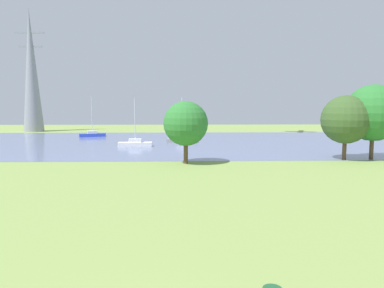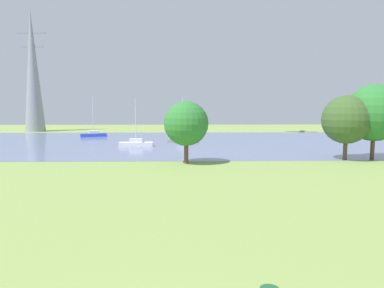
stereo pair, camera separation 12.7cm
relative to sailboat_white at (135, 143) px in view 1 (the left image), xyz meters
The scene contains 9 objects.
ground_plane 22.65m from the sailboat_white, 75.08° to the right, with size 160.00×160.00×0.00m, color #7F994C.
water_surface 8.46m from the sailboat_white, 46.36° to the left, with size 140.00×40.00×0.02m, color slate.
sailboat_white is the anchor object (origin of this frame).
sailboat_blue 19.24m from the sailboat_white, 122.17° to the left, with size 5.02×3.04×7.64m.
sailboat_gray 8.64m from the sailboat_white, 38.38° to the left, with size 4.95×2.07×7.16m.
tree_west_far 17.29m from the sailboat_white, 64.95° to the right, with size 4.52×4.52×6.36m.
tree_east_far 28.10m from the sailboat_white, 28.14° to the right, with size 5.25×5.25×7.02m.
tree_mid_shore 30.87m from the sailboat_white, 25.02° to the right, with size 6.17×6.17×8.19m.
electricity_pylon 42.76m from the sailboat_white, 131.57° to the left, with size 6.40×4.40×27.43m.
Camera 1 is at (0.97, -7.12, 5.92)m, focal length 33.10 mm.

